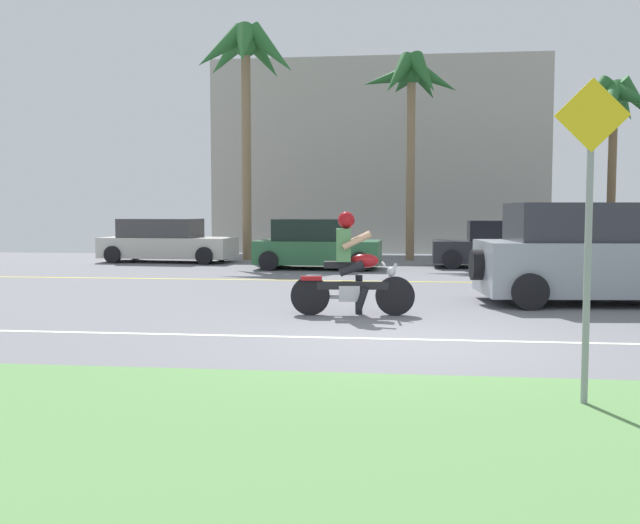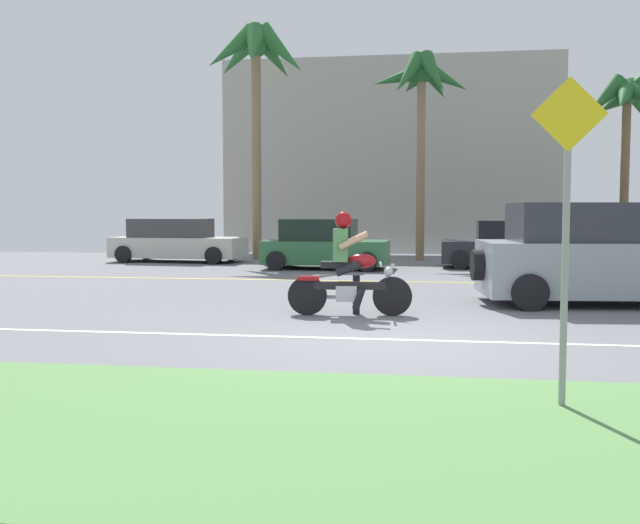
{
  "view_description": "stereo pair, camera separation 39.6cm",
  "coord_description": "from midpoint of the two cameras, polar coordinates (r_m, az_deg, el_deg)",
  "views": [
    {
      "loc": [
        0.04,
        -9.51,
        1.74
      ],
      "look_at": [
        -1.55,
        3.81,
        0.76
      ],
      "focal_mm": 40.57,
      "sensor_mm": 36.0,
      "label": 1
    },
    {
      "loc": [
        0.43,
        -9.46,
        1.74
      ],
      "look_at": [
        -1.55,
        3.81,
        0.76
      ],
      "focal_mm": 40.57,
      "sensor_mm": 36.0,
      "label": 2
    }
  ],
  "objects": [
    {
      "name": "suv_nearby",
      "position": [
        14.28,
        22.49,
        0.51
      ],
      "size": [
        4.89,
        2.47,
        1.86
      ],
      "color": "#8C939E",
      "rests_on": "ground"
    },
    {
      "name": "parked_car_2",
      "position": [
        22.19,
        15.29,
        1.24
      ],
      "size": [
        3.92,
        1.84,
        1.41
      ],
      "color": "#232328",
      "rests_on": "ground"
    },
    {
      "name": "palm_tree_2",
      "position": [
        25.17,
        8.51,
        13.49
      ],
      "size": [
        3.42,
        3.19,
        6.97
      ],
      "color": "#846B4C",
      "rests_on": "ground"
    },
    {
      "name": "lane_line_far",
      "position": [
        17.52,
        7.69,
        -1.55
      ],
      "size": [
        50.4,
        0.12,
        0.01
      ],
      "primitive_type": "cube",
      "color": "yellow",
      "rests_on": "ground"
    },
    {
      "name": "grass_median",
      "position": [
        5.66,
        5.89,
        -13.43
      ],
      "size": [
        56.0,
        3.8,
        0.06
      ],
      "primitive_type": "cube",
      "color": "#5B8C4C",
      "rests_on": "ground"
    },
    {
      "name": "ground",
      "position": [
        12.61,
        7.37,
        -3.88
      ],
      "size": [
        56.0,
        30.0,
        0.04
      ],
      "primitive_type": "cube",
      "color": "slate"
    },
    {
      "name": "building_far",
      "position": [
        30.59,
        6.0,
        8.11
      ],
      "size": [
        13.33,
        4.0,
        7.7
      ],
      "primitive_type": "cube",
      "color": "#A8A399",
      "rests_on": "ground"
    },
    {
      "name": "lane_line_near",
      "position": [
        9.77,
        7.03,
        -6.09
      ],
      "size": [
        50.4,
        0.12,
        0.01
      ],
      "primitive_type": "cube",
      "color": "silver",
      "rests_on": "ground"
    },
    {
      "name": "parked_car_1",
      "position": [
        21.21,
        0.87,
        1.32
      ],
      "size": [
        3.66,
        2.08,
        1.46
      ],
      "color": "#2D663D",
      "rests_on": "ground"
    },
    {
      "name": "motorcyclist",
      "position": [
        11.84,
        3.23,
        -0.77
      ],
      "size": [
        2.04,
        0.67,
        1.7
      ],
      "color": "black",
      "rests_on": "ground"
    },
    {
      "name": "parked_car_0",
      "position": [
        24.46,
        -10.82,
        1.6
      ],
      "size": [
        4.45,
        2.13,
        1.43
      ],
      "color": "beige",
      "rests_on": "ground"
    },
    {
      "name": "palm_tree_1",
      "position": [
        26.02,
        23.58,
        11.19
      ],
      "size": [
        3.24,
        3.38,
        6.13
      ],
      "color": "brown",
      "rests_on": "ground"
    },
    {
      "name": "street_sign",
      "position": [
        6.5,
        20.53,
        3.72
      ],
      "size": [
        0.62,
        0.06,
        2.84
      ],
      "color": "gray",
      "rests_on": "ground"
    },
    {
      "name": "palm_tree_0",
      "position": [
        25.55,
        -4.64,
        15.39
      ],
      "size": [
        3.66,
        3.76,
        8.05
      ],
      "color": "#846B4C",
      "rests_on": "ground"
    }
  ]
}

